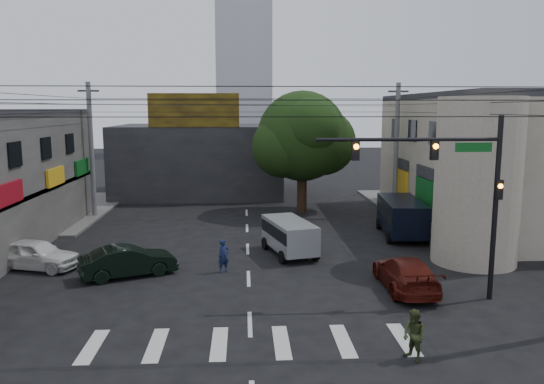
{
  "coord_description": "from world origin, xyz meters",
  "views": [
    {
      "loc": [
        -0.16,
        -20.55,
        7.46
      ],
      "look_at": [
        1.15,
        4.0,
        3.56
      ],
      "focal_mm": 35.0,
      "sensor_mm": 36.0,
      "label": 1
    }
  ],
  "objects": [
    {
      "name": "building_far",
      "position": [
        -4.0,
        26.0,
        3.0
      ],
      "size": [
        14.0,
        10.0,
        6.0
      ],
      "primitive_type": "cube",
      "color": "#232326",
      "rests_on": "ground"
    },
    {
      "name": "navy_van",
      "position": [
        9.07,
        9.5,
        1.08
      ],
      "size": [
        5.79,
        3.08,
        2.16
      ],
      "primitive_type": null,
      "rotation": [
        0.0,
        0.0,
        1.48
      ],
      "color": "black",
      "rests_on": "ground"
    },
    {
      "name": "maroon_sedan",
      "position": [
        6.5,
        0.29,
        0.68
      ],
      "size": [
        1.94,
        4.71,
        1.36
      ],
      "primitive_type": "imported",
      "rotation": [
        0.0,
        0.0,
        3.14
      ],
      "color": "#4B110A",
      "rests_on": "ground"
    },
    {
      "name": "billboard",
      "position": [
        -4.0,
        21.1,
        7.3
      ],
      "size": [
        7.0,
        0.3,
        2.6
      ],
      "primitive_type": "cube",
      "color": "olive",
      "rests_on": "building_far"
    },
    {
      "name": "corner_column",
      "position": [
        11.0,
        4.0,
        4.0
      ],
      "size": [
        4.0,
        4.0,
        8.0
      ],
      "primitive_type": "cylinder",
      "color": "gray",
      "rests_on": "ground"
    },
    {
      "name": "utility_pole_far_right",
      "position": [
        10.5,
        16.0,
        4.6
      ],
      "size": [
        0.32,
        0.32,
        9.2
      ],
      "primitive_type": "cylinder",
      "color": "#59595B",
      "rests_on": "ground"
    },
    {
      "name": "building_right",
      "position": [
        18.0,
        13.0,
        4.0
      ],
      "size": [
        14.0,
        18.0,
        8.0
      ],
      "primitive_type": "cube",
      "color": "gray",
      "rests_on": "ground"
    },
    {
      "name": "tower_distant",
      "position": [
        0.0,
        70.0,
        22.0
      ],
      "size": [
        9.0,
        9.0,
        44.0
      ],
      "primitive_type": "cube",
      "color": "silver",
      "rests_on": "ground"
    },
    {
      "name": "traffic_gantry",
      "position": [
        7.82,
        -1.0,
        4.83
      ],
      "size": [
        7.1,
        0.35,
        7.2
      ],
      "color": "black",
      "rests_on": "ground"
    },
    {
      "name": "sidewalk_far_right",
      "position": [
        18.0,
        18.0,
        0.07
      ],
      "size": [
        16.0,
        16.0,
        0.15
      ],
      "primitive_type": "cube",
      "color": "#514F4C",
      "rests_on": "ground"
    },
    {
      "name": "utility_pole_far_left",
      "position": [
        -10.5,
        16.0,
        4.6
      ],
      "size": [
        0.32,
        0.32,
        9.2
      ],
      "primitive_type": "cylinder",
      "color": "#59595B",
      "rests_on": "ground"
    },
    {
      "name": "traffic_officer",
      "position": [
        -1.12,
        3.0,
        0.77
      ],
      "size": [
        0.88,
        0.86,
        1.54
      ],
      "primitive_type": "imported",
      "rotation": [
        0.0,
        0.0,
        0.53
      ],
      "color": "#131E44",
      "rests_on": "ground"
    },
    {
      "name": "ground",
      "position": [
        0.0,
        0.0,
        0.0
      ],
      "size": [
        160.0,
        160.0,
        0.0
      ],
      "primitive_type": "plane",
      "color": "black",
      "rests_on": "ground"
    },
    {
      "name": "silver_minivan",
      "position": [
        2.13,
        5.8,
        0.89
      ],
      "size": [
        5.0,
        3.79,
        1.78
      ],
      "primitive_type": null,
      "rotation": [
        0.0,
        0.0,
        1.83
      ],
      "color": "#A1A4A8",
      "rests_on": "ground"
    },
    {
      "name": "street_tree",
      "position": [
        4.0,
        17.0,
        5.47
      ],
      "size": [
        6.4,
        6.4,
        8.7
      ],
      "color": "black",
      "rests_on": "ground"
    },
    {
      "name": "white_compact",
      "position": [
        -9.92,
        4.0,
        0.7
      ],
      "size": [
        3.87,
        5.0,
        1.4
      ],
      "primitive_type": "imported",
      "rotation": [
        0.0,
        0.0,
        1.29
      ],
      "color": "silver",
      "rests_on": "ground"
    },
    {
      "name": "pedestrian_olive",
      "position": [
        4.85,
        -5.94,
        0.78
      ],
      "size": [
        1.26,
        1.24,
        1.57
      ],
      "primitive_type": "imported",
      "rotation": [
        0.0,
        0.0,
        -1.07
      ],
      "color": "#333F1D",
      "rests_on": "ground"
    },
    {
      "name": "dark_sedan",
      "position": [
        -5.36,
        2.65,
        0.7
      ],
      "size": [
        4.58,
        5.31,
        1.39
      ],
      "primitive_type": "imported",
      "rotation": [
        0.0,
        0.0,
        1.98
      ],
      "color": "black",
      "rests_on": "ground"
    }
  ]
}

